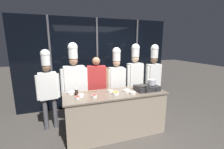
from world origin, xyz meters
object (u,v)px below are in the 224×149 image
(prep_bowl_noodles, at_px, (133,93))
(chef_sous, at_px, (74,80))
(squeeze_bottle_soy, at_px, (76,92))
(chef_apprentice, at_px, (153,74))
(prep_bowl_bell_pepper, at_px, (94,96))
(prep_bowl_garlic, at_px, (127,91))
(chef_pastry, at_px, (135,74))
(prep_bowl_rice, at_px, (71,93))
(serving_spoon_slotted, at_px, (92,91))
(stock_pot, at_px, (152,82))
(chef_head, at_px, (48,84))
(prep_bowl_mushrooms, at_px, (110,91))
(prep_bowl_chili_flakes, at_px, (78,97))
(prep_bowl_shrimp, at_px, (81,95))
(frying_pan, at_px, (142,85))
(prep_bowl_carrots, at_px, (115,93))
(chef_line, at_px, (116,78))
(portable_stove, at_px, (147,88))
(person_guest, at_px, (97,84))

(prep_bowl_noodles, distance_m, chef_sous, 1.36)
(squeeze_bottle_soy, xyz_separation_m, prep_bowl_noodles, (1.11, -0.27, -0.05))
(chef_sous, height_order, chef_apprentice, chef_sous)
(prep_bowl_bell_pepper, distance_m, chef_sous, 0.81)
(prep_bowl_garlic, height_order, chef_pastry, chef_pastry)
(prep_bowl_rice, relative_size, serving_spoon_slotted, 0.56)
(stock_pot, distance_m, chef_head, 2.31)
(prep_bowl_mushrooms, height_order, prep_bowl_chili_flakes, same)
(prep_bowl_bell_pepper, bearing_deg, squeeze_bottle_soy, 146.03)
(prep_bowl_shrimp, distance_m, chef_pastry, 1.68)
(frying_pan, relative_size, prep_bowl_mushrooms, 3.45)
(prep_bowl_mushrooms, bearing_deg, prep_bowl_noodles, -29.97)
(chef_apprentice, bearing_deg, chef_head, -8.62)
(frying_pan, xyz_separation_m, chef_pastry, (0.19, 0.74, 0.08))
(frying_pan, distance_m, chef_sous, 1.55)
(prep_bowl_carrots, distance_m, prep_bowl_chili_flakes, 0.77)
(prep_bowl_noodles, xyz_separation_m, prep_bowl_carrots, (-0.35, 0.08, 0.01))
(chef_sous, distance_m, chef_line, 1.04)
(prep_bowl_bell_pepper, relative_size, chef_head, 0.06)
(prep_bowl_noodles, bearing_deg, prep_bowl_bell_pepper, 176.03)
(chef_pastry, bearing_deg, prep_bowl_shrimp, 16.63)
(chef_apprentice, bearing_deg, prep_bowl_chili_flakes, 10.51)
(portable_stove, height_order, prep_bowl_chili_flakes, portable_stove)
(prep_bowl_rice, xyz_separation_m, person_guest, (0.63, 0.41, 0.03))
(prep_bowl_garlic, distance_m, person_guest, 0.83)
(squeeze_bottle_soy, distance_m, chef_pastry, 1.71)
(chef_head, bearing_deg, person_guest, 171.21)
(prep_bowl_carrots, bearing_deg, prep_bowl_shrimp, 172.69)
(prep_bowl_noodles, relative_size, prep_bowl_chili_flakes, 1.30)
(chef_sous, bearing_deg, prep_bowl_shrimp, 92.60)
(frying_pan, relative_size, prep_bowl_garlic, 2.67)
(frying_pan, relative_size, chef_head, 0.22)
(prep_bowl_rice, relative_size, prep_bowl_chili_flakes, 1.55)
(portable_stove, bearing_deg, prep_bowl_rice, 170.22)
(chef_sous, bearing_deg, prep_bowl_rice, 71.70)
(prep_bowl_garlic, distance_m, chef_pastry, 0.91)
(prep_bowl_shrimp, xyz_separation_m, prep_bowl_chili_flakes, (-0.07, -0.10, 0.00))
(prep_bowl_rice, distance_m, person_guest, 0.75)
(prep_bowl_mushrooms, bearing_deg, prep_bowl_shrimp, -174.27)
(prep_bowl_bell_pepper, distance_m, prep_bowl_chili_flakes, 0.32)
(stock_pot, height_order, chef_pastry, chef_pastry)
(person_guest, distance_m, chef_pastry, 1.07)
(prep_bowl_chili_flakes, bearing_deg, prep_bowl_mushrooms, 13.10)
(frying_pan, height_order, chef_pastry, chef_pastry)
(stock_pot, bearing_deg, squeeze_bottle_soy, 174.76)
(chef_pastry, xyz_separation_m, chef_apprentice, (0.55, -0.04, -0.03))
(portable_stove, distance_m, prep_bowl_chili_flakes, 1.52)
(squeeze_bottle_soy, height_order, serving_spoon_slotted, squeeze_bottle_soy)
(prep_bowl_bell_pepper, bearing_deg, serving_spoon_slotted, 84.41)
(chef_head, xyz_separation_m, person_guest, (1.10, -0.01, -0.09))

